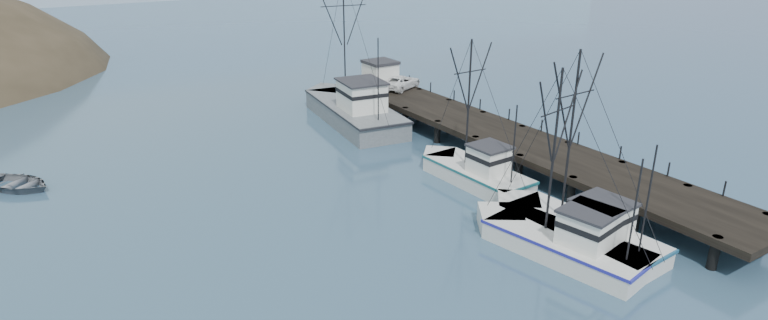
% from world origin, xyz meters
% --- Properties ---
extents(ground, '(400.00, 400.00, 0.00)m').
position_xyz_m(ground, '(0.00, 0.00, 0.00)').
color(ground, '#2E4B66').
rests_on(ground, ground).
extents(pier, '(6.00, 44.00, 2.00)m').
position_xyz_m(pier, '(14.00, 16.00, 1.69)').
color(pier, black).
rests_on(pier, ground).
extents(trawler_near, '(4.50, 11.75, 11.81)m').
position_xyz_m(trawler_near, '(7.38, 2.19, 0.82)').
color(trawler_near, silver).
rests_on(trawler_near, ground).
extents(trawler_mid, '(5.46, 11.28, 11.10)m').
position_xyz_m(trawler_mid, '(5.60, 1.74, 0.82)').
color(trawler_mid, silver).
rests_on(trawler_mid, ground).
extents(trawler_far, '(3.76, 10.46, 10.82)m').
position_xyz_m(trawler_far, '(8.33, 12.50, 0.82)').
color(trawler_far, silver).
rests_on(trawler_far, ground).
extents(work_vessel, '(7.07, 17.44, 14.26)m').
position_xyz_m(work_vessel, '(8.25, 30.51, 1.23)').
color(work_vessel, slate).
rests_on(work_vessel, ground).
extents(pier_shed, '(3.00, 3.20, 2.80)m').
position_xyz_m(pier_shed, '(13.68, 34.00, 3.42)').
color(pier_shed, silver).
rests_on(pier_shed, pier).
extents(pickup_truck, '(5.48, 4.14, 1.38)m').
position_xyz_m(pickup_truck, '(15.14, 32.17, 2.69)').
color(pickup_truck, white).
rests_on(pickup_truck, pier).
extents(motorboat, '(6.56, 6.81, 1.15)m').
position_xyz_m(motorboat, '(-20.41, 29.38, 0.00)').
color(motorboat, slate).
rests_on(motorboat, ground).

